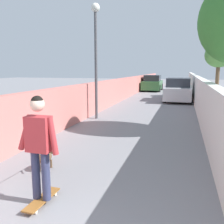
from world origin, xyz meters
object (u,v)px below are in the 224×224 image
lamp_post (96,42)px  tree_right_near (219,56)px  dog (46,157)px  car_near (178,90)px  skateboard (42,199)px  person_skateboarder (39,140)px  car_far (152,83)px

lamp_post → tree_right_near: bearing=-30.7°
dog → car_near: bearing=-10.6°
lamp_post → dog: size_ratio=3.05×
lamp_post → skateboard: size_ratio=5.92×
person_skateboarder → car_near: 14.25m
skateboard → car_near: (14.14, -1.74, 0.65)m
tree_right_near → car_near: size_ratio=0.96×
lamp_post → dog: 6.32m
tree_right_near → skateboard: (-16.84, 4.48, -3.03)m
skateboard → car_far: size_ratio=0.20×
tree_right_near → lamp_post: 11.70m
car_far → tree_right_near: bearing=-132.0°
tree_right_near → car_far: (4.84, 5.38, -2.38)m
person_skateboarder → car_near: bearing=-7.0°
person_skateboarder → car_near: size_ratio=0.39×
lamp_post → car_far: (14.90, -0.60, -2.50)m
dog → car_near: size_ratio=0.37×
car_near → car_far: (7.54, 2.64, -0.00)m
lamp_post → person_skateboarder: lamp_post is taller
skateboard → dog: size_ratio=0.51×
skateboard → car_near: car_near is taller
dog → tree_right_near: bearing=-18.3°
car_near → car_far: bearing=19.3°
car_near → car_far: 7.99m
person_skateboarder → dog: (1.25, 0.67, -0.77)m
skateboard → person_skateboarder: bearing=-90.0°
skateboard → car_far: (21.68, 0.89, 0.65)m
tree_right_near → person_skateboarder: size_ratio=2.46×
tree_right_near → person_skateboarder: 17.55m
person_skateboarder → car_far: bearing=2.4°
dog → person_skateboarder: bearing=-152.0°
tree_right_near → person_skateboarder: tree_right_near is taller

